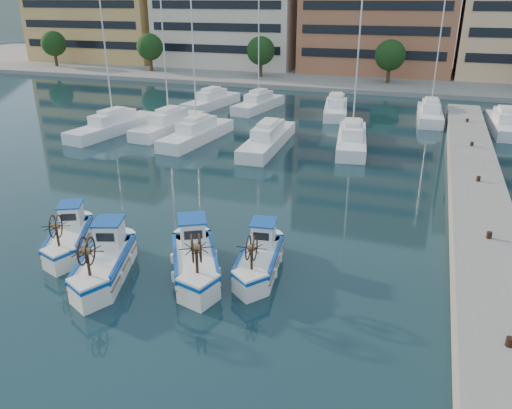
{
  "coord_description": "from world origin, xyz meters",
  "views": [
    {
      "loc": [
        9.7,
        -16.6,
        11.3
      ],
      "look_at": [
        1.97,
        5.57,
        1.5
      ],
      "focal_mm": 35.0,
      "sensor_mm": 36.0,
      "label": 1
    }
  ],
  "objects_px": {
    "fishing_boat_b": "(105,260)",
    "fishing_boat_c": "(195,258)",
    "fishing_boat_a": "(69,236)",
    "fishing_boat_d": "(260,256)"
  },
  "relations": [
    {
      "from": "fishing_boat_c",
      "to": "fishing_boat_d",
      "type": "distance_m",
      "value": 2.85
    },
    {
      "from": "fishing_boat_b",
      "to": "fishing_boat_d",
      "type": "relative_size",
      "value": 1.11
    },
    {
      "from": "fishing_boat_b",
      "to": "fishing_boat_d",
      "type": "distance_m",
      "value": 6.72
    },
    {
      "from": "fishing_boat_a",
      "to": "fishing_boat_d",
      "type": "bearing_deg",
      "value": -19.15
    },
    {
      "from": "fishing_boat_a",
      "to": "fishing_boat_b",
      "type": "relative_size",
      "value": 0.9
    },
    {
      "from": "fishing_boat_a",
      "to": "fishing_boat_d",
      "type": "xyz_separation_m",
      "value": [
        9.33,
        1.05,
        0.0
      ]
    },
    {
      "from": "fishing_boat_c",
      "to": "fishing_boat_d",
      "type": "xyz_separation_m",
      "value": [
        2.59,
        1.19,
        -0.09
      ]
    },
    {
      "from": "fishing_boat_b",
      "to": "fishing_boat_c",
      "type": "distance_m",
      "value": 3.88
    },
    {
      "from": "fishing_boat_b",
      "to": "fishing_boat_a",
      "type": "bearing_deg",
      "value": 134.67
    },
    {
      "from": "fishing_boat_b",
      "to": "fishing_boat_c",
      "type": "height_order",
      "value": "fishing_boat_c"
    }
  ]
}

